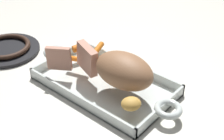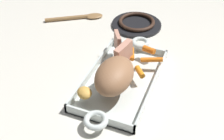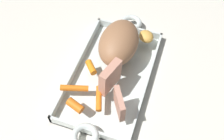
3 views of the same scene
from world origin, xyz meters
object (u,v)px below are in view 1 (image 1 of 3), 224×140
Objects in this scene: pork_roast at (123,71)px; baby_carrot_short at (80,47)px; roast_slice_thick at (59,58)px; baby_carrot_center_right at (97,50)px; baby_carrot_southwest at (113,61)px; roast_slice_outer at (87,58)px; roasting_dish at (105,83)px; baby_carrot_center_left at (79,59)px; stove_burner_rear at (6,48)px; potato_halved at (131,104)px.

baby_carrot_short is (0.20, -0.05, -0.03)m from pork_roast.
baby_carrot_center_right is (-0.02, -0.13, -0.02)m from roast_slice_thick.
baby_carrot_southwest is 1.02× the size of baby_carrot_short.
baby_carrot_southwest and baby_carrot_center_right have the same top height.
baby_carrot_short is at bearing -14.08° from pork_roast.
roast_slice_outer is 0.11m from baby_carrot_short.
baby_carrot_center_left reaches higher than roasting_dish.
baby_carrot_southwest is at bearing -34.75° from pork_roast.
pork_roast reaches higher than roast_slice_thick.
baby_carrot_center_left is at bearing -2.67° from pork_roast.
baby_carrot_center_left is at bearing -164.97° from stove_burner_rear.
roasting_dish is 6.91× the size of baby_carrot_center_left.
baby_carrot_center_right is at bearing -25.24° from pork_roast.
pork_roast is 2.16× the size of roast_slice_outer.
baby_carrot_short reaches higher than baby_carrot_center_left.
roast_slice_thick is 0.98× the size of baby_carrot_center_left.
roast_slice_outer is 0.36× the size of stove_burner_rear.
roasting_dish is at bearing 160.99° from baby_carrot_short.
baby_carrot_short reaches higher than roasting_dish.
baby_carrot_center_right is (0.15, -0.07, -0.03)m from pork_roast.
pork_roast is 0.18m from roast_slice_thick.
baby_carrot_center_left is at bearing 131.84° from baby_carrot_short.
roast_slice_outer is 1.69× the size of baby_carrot_southwest.
roast_slice_thick is at bearing 105.11° from baby_carrot_short.
potato_halved reaches higher than baby_carrot_short.
baby_carrot_center_left is 0.24m from potato_halved.
roast_slice_outer is (0.11, 0.01, -0.00)m from pork_roast.
pork_roast reaches higher than baby_carrot_southwest.
baby_carrot_short is at bearing -33.99° from roast_slice_outer.
roast_slice_thick is at bearing 17.07° from pork_roast.
baby_carrot_short is at bearing -48.16° from baby_carrot_center_left.
pork_roast is 0.10m from baby_carrot_southwest.
roasting_dish is 0.07m from baby_carrot_southwest.
baby_carrot_southwest is at bearing -177.50° from baby_carrot_short.
baby_carrot_short is at bearing -19.01° from roasting_dish.
pork_roast reaches higher than baby_carrot_center_right.
pork_roast is 0.11m from roast_slice_outer.
roast_slice_thick is at bearing 80.28° from baby_carrot_center_left.
baby_carrot_center_left is at bearing 82.91° from baby_carrot_center_right.
roast_slice_outer reaches higher than stove_burner_rear.
roast_slice_thick is 0.91× the size of baby_carrot_center_right.
stove_burner_rear is at bearing 27.01° from baby_carrot_center_right.
baby_carrot_center_right is (0.07, -0.02, -0.00)m from baby_carrot_southwest.
roasting_dish is 10.76× the size of baby_carrot_short.
baby_carrot_short is at bearing -152.72° from stove_burner_rear.
roast_slice_outer is 1.11× the size of baby_carrot_center_left.
potato_halved is (-0.23, 0.07, 0.01)m from baby_carrot_center_left.
potato_halved reaches higher than baby_carrot_center_right.
stove_burner_rear is at bearing 0.20° from potato_halved.
pork_roast reaches higher than baby_carrot_short.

